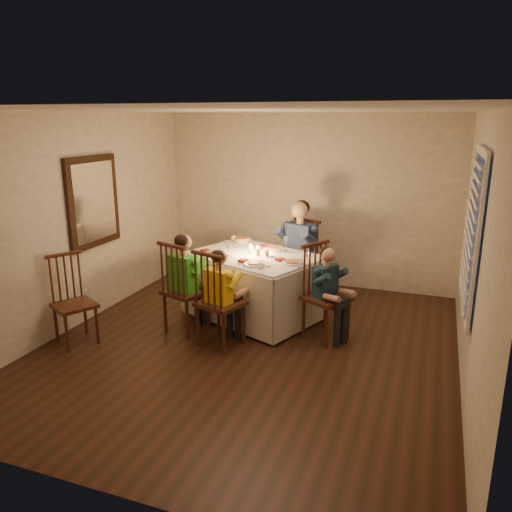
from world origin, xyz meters
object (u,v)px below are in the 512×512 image
(chair_end, at_px, (325,338))
(child_green, at_px, (187,330))
(adult, at_px, (298,298))
(child_teal, at_px, (325,338))
(chair_adult, at_px, (298,298))
(serving_bowl, at_px, (242,240))
(child_yellow, at_px, (221,344))
(chair_near_right, at_px, (221,344))
(chair_near_left, at_px, (187,330))
(dining_table, at_px, (254,272))
(chair_extra, at_px, (78,343))

(chair_end, height_order, child_green, child_green)
(adult, bearing_deg, chair_end, -41.77)
(child_green, distance_m, child_teal, 1.68)
(chair_adult, bearing_deg, adult, 0.00)
(chair_end, relative_size, serving_bowl, 4.74)
(chair_end, height_order, child_yellow, chair_end)
(chair_near_right, bearing_deg, chair_near_left, -4.69)
(dining_table, distance_m, chair_extra, 2.29)
(chair_near_right, bearing_deg, chair_extra, 35.38)
(child_teal, bearing_deg, chair_extra, 141.61)
(child_teal, bearing_deg, adult, 58.17)
(child_green, relative_size, serving_bowl, 5.06)
(chair_near_left, xyz_separation_m, serving_bowl, (0.22, 1.27, 0.87))
(child_green, bearing_deg, chair_near_left, -0.00)
(chair_near_left, height_order, chair_end, same)
(dining_table, xyz_separation_m, chair_adult, (0.36, 0.84, -0.60))
(chair_near_right, relative_size, adult, 0.80)
(chair_near_right, height_order, chair_end, same)
(dining_table, xyz_separation_m, chair_near_left, (-0.61, -0.73, -0.60))
(chair_extra, distance_m, child_yellow, 1.67)
(dining_table, relative_size, chair_extra, 1.82)
(chair_near_left, distance_m, chair_end, 1.68)
(dining_table, relative_size, chair_near_right, 1.68)
(adult, bearing_deg, chair_near_right, -84.12)
(dining_table, bearing_deg, chair_near_left, -108.84)
(chair_near_left, bearing_deg, serving_bowl, -82.24)
(adult, bearing_deg, serving_bowl, -139.65)
(chair_end, bearing_deg, serving_bowl, 86.34)
(chair_extra, height_order, child_teal, child_teal)
(chair_near_right, bearing_deg, serving_bowl, -60.76)
(child_yellow, bearing_deg, chair_near_left, -4.69)
(adult, distance_m, child_yellow, 1.83)
(chair_adult, relative_size, chair_near_right, 1.00)
(dining_table, xyz_separation_m, child_teal, (1.04, -0.37, -0.60))
(adult, distance_m, serving_bowl, 1.18)
(chair_near_right, xyz_separation_m, adult, (0.42, 1.78, 0.00))
(chair_extra, height_order, child_green, child_green)
(chair_extra, relative_size, child_yellow, 0.93)
(chair_near_left, height_order, chair_extra, chair_near_left)
(child_yellow, relative_size, serving_bowl, 4.71)
(chair_extra, bearing_deg, chair_adult, -11.83)
(chair_extra, xyz_separation_m, child_teal, (2.67, 1.11, 0.00))
(chair_near_left, bearing_deg, child_teal, -150.22)
(chair_end, bearing_deg, chair_near_right, 146.70)
(chair_near_left, relative_size, adult, 0.80)
(chair_end, bearing_deg, child_yellow, 146.70)
(chair_near_right, relative_size, chair_end, 1.00)
(adult, relative_size, child_green, 1.17)
(child_green, xyz_separation_m, child_yellow, (0.55, -0.22, 0.00))
(chair_near_right, xyz_separation_m, chair_end, (1.09, 0.57, 0.00))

